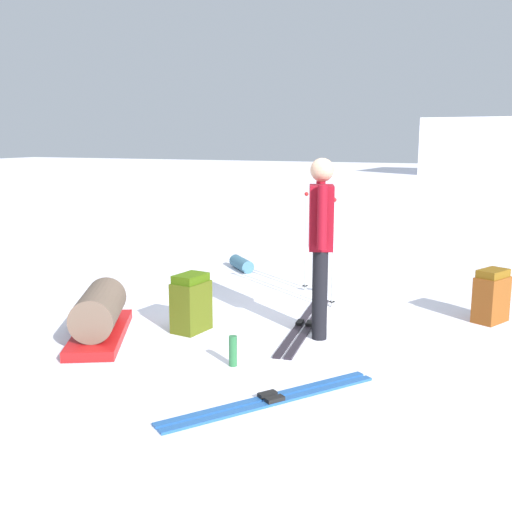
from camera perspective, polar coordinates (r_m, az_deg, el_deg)
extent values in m
plane|color=white|center=(6.43, 0.00, -6.14)|extent=(80.00, 80.00, 0.00)
cylinder|color=black|center=(6.03, 5.87, -3.16)|extent=(0.14, 0.14, 0.85)
cylinder|color=black|center=(5.84, 5.93, -3.64)|extent=(0.14, 0.14, 0.85)
cube|color=maroon|center=(5.80, 6.04, 3.57)|extent=(0.32, 0.39, 0.60)
cylinder|color=maroon|center=(6.03, 5.96, 4.14)|extent=(0.09, 0.09, 0.58)
cylinder|color=maroon|center=(5.55, 6.13, 3.56)|extent=(0.09, 0.09, 0.58)
sphere|color=tan|center=(5.76, 6.13, 7.91)|extent=(0.22, 0.22, 0.22)
cube|color=#22549B|center=(4.64, 1.06, -12.93)|extent=(1.09, 1.49, 0.02)
cube|color=black|center=(4.63, 1.06, -12.65)|extent=(0.13, 0.15, 0.03)
cube|color=#22549B|center=(4.57, 1.75, -13.36)|extent=(1.09, 1.49, 0.02)
cube|color=black|center=(4.56, 1.75, -13.08)|extent=(0.13, 0.15, 0.03)
cube|color=black|center=(6.31, 4.96, -6.41)|extent=(0.33, 1.99, 0.02)
cube|color=black|center=(6.30, 4.96, -6.20)|extent=(0.08, 0.15, 0.03)
cube|color=black|center=(6.33, 4.07, -6.35)|extent=(0.33, 1.99, 0.02)
cube|color=black|center=(6.32, 4.07, -6.13)|extent=(0.08, 0.15, 0.03)
cube|color=brown|center=(6.83, 20.90, -3.77)|extent=(0.37, 0.43, 0.47)
cube|color=brown|center=(6.77, 21.06, -1.50)|extent=(0.33, 0.39, 0.08)
cube|color=#495412|center=(6.12, -6.01, -4.68)|extent=(0.30, 0.40, 0.50)
cube|color=#3A590B|center=(6.05, -6.07, -2.05)|extent=(0.27, 0.36, 0.08)
cylinder|color=#B7B9C1|center=(6.91, 6.16, 0.07)|extent=(0.02, 0.02, 1.18)
sphere|color=#A51919|center=(6.82, 6.27, 5.20)|extent=(0.05, 0.05, 0.05)
cylinder|color=black|center=(7.03, 6.08, -4.19)|extent=(0.07, 0.07, 0.01)
cylinder|color=#B7B9C1|center=(6.91, 7.12, 0.04)|extent=(0.02, 0.02, 1.18)
sphere|color=#A51919|center=(6.82, 7.24, 5.17)|extent=(0.05, 0.05, 0.05)
cylinder|color=black|center=(7.03, 7.02, -4.21)|extent=(0.07, 0.07, 0.01)
cylinder|color=#B2BFC5|center=(7.63, 4.62, 1.10)|extent=(0.02, 0.02, 1.18)
sphere|color=#A51919|center=(7.55, 4.69, 5.73)|extent=(0.05, 0.05, 0.05)
cylinder|color=black|center=(7.74, 4.56, -2.75)|extent=(0.07, 0.07, 0.01)
cylinder|color=#B2BFC5|center=(7.63, 5.50, 1.09)|extent=(0.02, 0.02, 1.18)
sphere|color=#A51919|center=(7.55, 5.59, 5.71)|extent=(0.05, 0.05, 0.05)
cylinder|color=black|center=(7.73, 5.43, -2.77)|extent=(0.07, 0.07, 0.01)
cube|color=red|center=(6.11, -14.20, -6.95)|extent=(1.02, 1.38, 0.09)
cylinder|color=brown|center=(6.04, -14.31, -4.74)|extent=(0.79, 1.01, 0.40)
cylinder|color=#3C6982|center=(8.88, -1.35, -0.73)|extent=(0.52, 0.52, 0.18)
cylinder|color=#286939|center=(5.22, -2.14, -8.75)|extent=(0.07, 0.07, 0.26)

